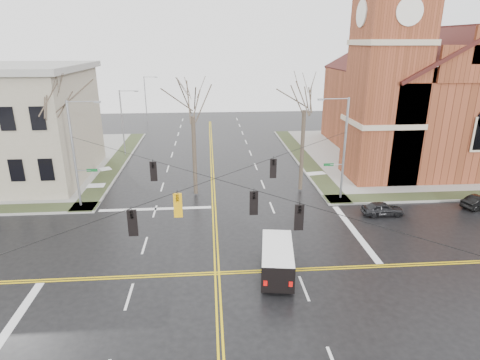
{
  "coord_description": "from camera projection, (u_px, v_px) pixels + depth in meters",
  "views": [
    {
      "loc": [
        -0.3,
        -21.59,
        13.57
      ],
      "look_at": [
        1.9,
        6.0,
        3.99
      ],
      "focal_mm": 30.0,
      "sensor_mm": 36.0,
      "label": 1
    }
  ],
  "objects": [
    {
      "name": "ground",
      "position": [
        217.0,
        273.0,
        24.8
      ],
      "size": [
        120.0,
        120.0,
        0.0
      ],
      "primitive_type": "plane",
      "color": "black",
      "rests_on": "ground"
    },
    {
      "name": "sidewalks",
      "position": [
        217.0,
        272.0,
        24.77
      ],
      "size": [
        80.0,
        80.0,
        0.17
      ],
      "color": "gray",
      "rests_on": "ground"
    },
    {
      "name": "road_markings",
      "position": [
        217.0,
        273.0,
        24.79
      ],
      "size": [
        100.0,
        100.0,
        0.01
      ],
      "color": "gold",
      "rests_on": "ground"
    },
    {
      "name": "church",
      "position": [
        420.0,
        88.0,
        47.24
      ],
      "size": [
        24.28,
        27.48,
        27.5
      ],
      "color": "brown",
      "rests_on": "ground"
    },
    {
      "name": "signal_pole_ne",
      "position": [
        343.0,
        146.0,
        34.86
      ],
      "size": [
        2.75,
        0.22,
        9.0
      ],
      "color": "gray",
      "rests_on": "ground"
    },
    {
      "name": "signal_pole_nw",
      "position": [
        76.0,
        152.0,
        33.16
      ],
      "size": [
        2.75,
        0.22,
        9.0
      ],
      "color": "gray",
      "rests_on": "ground"
    },
    {
      "name": "span_wires",
      "position": [
        215.0,
        179.0,
        22.77
      ],
      "size": [
        23.02,
        23.02,
        0.03
      ],
      "color": "black",
      "rests_on": "ground"
    },
    {
      "name": "traffic_signals",
      "position": [
        216.0,
        195.0,
        22.39
      ],
      "size": [
        8.21,
        8.26,
        1.3
      ],
      "color": "black",
      "rests_on": "ground"
    },
    {
      "name": "streetlight_north_a",
      "position": [
        123.0,
        120.0,
        48.91
      ],
      "size": [
        2.3,
        0.2,
        8.0
      ],
      "color": "gray",
      "rests_on": "ground"
    },
    {
      "name": "streetlight_north_b",
      "position": [
        146.0,
        98.0,
        67.75
      ],
      "size": [
        2.3,
        0.2,
        8.0
      ],
      "color": "gray",
      "rests_on": "ground"
    },
    {
      "name": "cargo_van",
      "position": [
        277.0,
        257.0,
        24.57
      ],
      "size": [
        2.57,
        5.06,
        1.84
      ],
      "rotation": [
        0.0,
        0.0,
        -0.15
      ],
      "color": "white",
      "rests_on": "ground"
    },
    {
      "name": "parked_car_a",
      "position": [
        382.0,
        209.0,
        32.93
      ],
      "size": [
        3.35,
        1.4,
        1.13
      ],
      "primitive_type": "imported",
      "rotation": [
        0.0,
        0.0,
        1.55
      ],
      "color": "black",
      "rests_on": "ground"
    },
    {
      "name": "parked_car_b",
      "position": [
        480.0,
        202.0,
        34.36
      ],
      "size": [
        3.58,
        2.18,
        1.12
      ],
      "primitive_type": "imported",
      "rotation": [
        0.0,
        0.0,
        1.89
      ],
      "color": "black",
      "rests_on": "ground"
    },
    {
      "name": "tree_nw_far",
      "position": [
        55.0,
        109.0,
        33.87
      ],
      "size": [
        4.0,
        4.0,
        11.29
      ],
      "color": "#3D2F27",
      "rests_on": "ground"
    },
    {
      "name": "tree_nw_near",
      "position": [
        193.0,
        111.0,
        34.91
      ],
      "size": [
        4.0,
        4.0,
        10.84
      ],
      "color": "#3D2F27",
      "rests_on": "ground"
    },
    {
      "name": "tree_ne",
      "position": [
        305.0,
        105.0,
        35.91
      ],
      "size": [
        4.0,
        4.0,
        11.36
      ],
      "color": "#3D2F27",
      "rests_on": "ground"
    }
  ]
}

